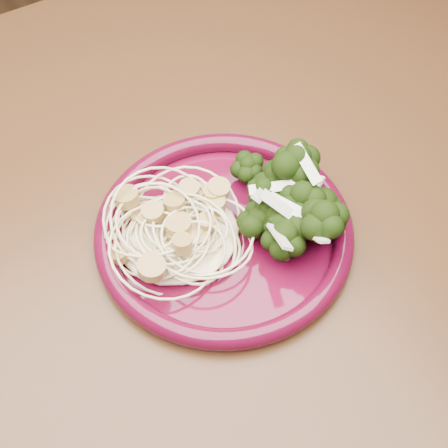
% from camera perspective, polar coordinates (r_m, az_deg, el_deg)
% --- Properties ---
extents(dining_table, '(1.20, 0.80, 0.75)m').
position_cam_1_polar(dining_table, '(0.70, 2.20, -1.49)').
color(dining_table, '#472814').
rests_on(dining_table, ground).
extents(dinner_plate, '(0.31, 0.31, 0.02)m').
position_cam_1_polar(dinner_plate, '(0.58, 0.00, -0.65)').
color(dinner_plate, '#4C071E').
rests_on(dinner_plate, dining_table).
extents(spaghetti_pile, '(0.14, 0.13, 0.03)m').
position_cam_1_polar(spaghetti_pile, '(0.57, -4.05, -0.83)').
color(spaghetti_pile, beige).
rests_on(spaghetti_pile, dinner_plate).
extents(scallop_cluster, '(0.15, 0.15, 0.04)m').
position_cam_1_polar(scallop_cluster, '(0.54, -4.24, 1.14)').
color(scallop_cluster, tan).
rests_on(scallop_cluster, spaghetti_pile).
extents(broccoli_pile, '(0.13, 0.16, 0.05)m').
position_cam_1_polar(broccoli_pile, '(0.57, 4.92, 1.45)').
color(broccoli_pile, black).
rests_on(broccoli_pile, dinner_plate).
extents(onion_garnish, '(0.09, 0.11, 0.05)m').
position_cam_1_polar(onion_garnish, '(0.55, 5.15, 3.41)').
color(onion_garnish, beige).
rests_on(onion_garnish, broccoli_pile).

